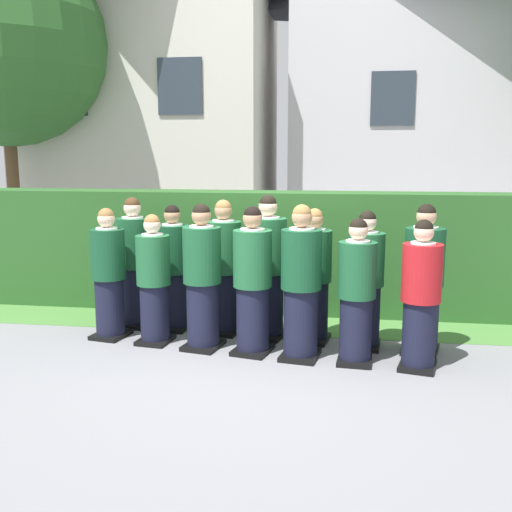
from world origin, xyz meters
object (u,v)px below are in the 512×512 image
Objects in this scene: student_front_row_2 at (202,280)px; student_rear_row_4 at (314,279)px; student_front_row_4 at (301,286)px; student_rear_row_6 at (423,283)px; student_front_row_3 at (253,284)px; student_rear_row_5 at (366,283)px; student_rear_row_3 at (268,270)px; student_front_row_1 at (154,282)px; student_rear_row_0 at (134,265)px; student_front_row_0 at (109,277)px; student_rear_row_2 at (224,270)px; student_rear_row_1 at (174,271)px; student_front_row_5 at (356,295)px; student_in_red_blazer at (421,299)px.

student_front_row_2 is 1.05× the size of student_rear_row_4.
student_front_row_4 is 1.38m from student_rear_row_6.
student_front_row_3 is 1.89m from student_rear_row_6.
student_rear_row_6 reaches higher than student_rear_row_5.
student_rear_row_4 is 0.61m from student_rear_row_5.
student_rear_row_3 is 0.57m from student_rear_row_4.
student_front_row_4 is (1.74, -0.28, 0.08)m from student_front_row_1.
student_rear_row_5 is (1.24, 0.38, -0.03)m from student_front_row_3.
student_front_row_4 is 1.01× the size of student_rear_row_0.
student_front_row_0 is 1.03× the size of student_front_row_1.
student_rear_row_2 is 0.57m from student_rear_row_3.
student_front_row_3 is 1.04× the size of student_rear_row_1.
student_rear_row_4 is at bearing -8.90° from student_rear_row_2.
student_rear_row_2 is (1.20, -0.14, -0.00)m from student_rear_row_0.
student_front_row_0 is at bearing 171.11° from student_front_row_5.
student_rear_row_0 is (-1.08, 0.75, 0.00)m from student_front_row_2.
student_front_row_0 is 3.05m from student_rear_row_5.
student_front_row_1 is at bearing -162.29° from student_rear_row_3.
student_front_row_0 is 0.91× the size of student_rear_row_3.
student_front_row_2 is 1.86m from student_rear_row_5.
student_rear_row_1 is 2.40m from student_rear_row_5.
student_front_row_5 is at bearing -7.73° from student_front_row_3.
student_rear_row_5 reaches higher than student_front_row_0.
student_rear_row_6 is (0.63, -0.09, 0.04)m from student_rear_row_5.
student_rear_row_5 is at bearing -10.19° from student_rear_row_2.
student_front_row_1 is 0.62m from student_front_row_2.
student_rear_row_3 is (-1.04, 0.75, 0.09)m from student_front_row_5.
student_front_row_5 reaches higher than student_front_row_1.
student_rear_row_6 is (3.07, 0.11, 0.07)m from student_front_row_1.
student_in_red_blazer is 0.99× the size of student_rear_row_5.
student_front_row_4 is 1.01× the size of student_rear_row_2.
student_rear_row_2 is at bearing 142.08° from student_front_row_4.
student_front_row_4 is 1.08× the size of student_in_red_blazer.
student_front_row_5 is 0.86m from student_rear_row_6.
student_front_row_3 is 0.99× the size of student_rear_row_2.
student_front_row_1 is 0.91× the size of student_front_row_4.
student_front_row_3 is 0.83m from student_rear_row_2.
student_front_row_2 is at bearing -101.45° from student_rear_row_2.
student_front_row_0 reaches higher than student_front_row_5.
student_front_row_3 reaches higher than student_rear_row_5.
student_front_row_3 is at bearing -171.14° from student_rear_row_6.
student_front_row_5 is at bearing -8.89° from student_front_row_0.
student_rear_row_5 is at bearing 9.39° from student_front_row_2.
student_rear_row_2 is 1.05× the size of student_rear_row_5.
student_rear_row_6 is (1.22, -0.22, 0.04)m from student_rear_row_4.
student_rear_row_3 reaches higher than student_front_row_2.
student_rear_row_4 reaches higher than student_front_row_1.
student_rear_row_2 is (-2.25, 0.93, 0.05)m from student_in_red_blazer.
student_rear_row_3 is 1.03× the size of student_rear_row_6.
student_rear_row_3 reaches higher than student_rear_row_2.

